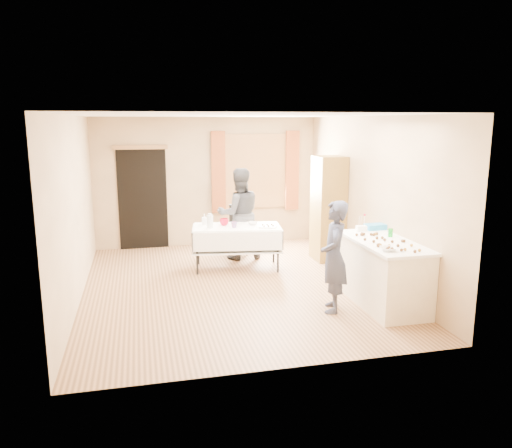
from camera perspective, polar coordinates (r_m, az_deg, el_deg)
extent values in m
cube|color=#9E7047|center=(7.86, -2.66, -7.09)|extent=(4.50, 5.50, 0.02)
cube|color=white|center=(7.44, -2.85, 12.38)|extent=(4.50, 5.50, 0.02)
cube|color=tan|center=(10.24, -5.59, 4.80)|extent=(4.50, 0.02, 2.60)
cube|color=tan|center=(4.91, 3.17, -2.70)|extent=(4.50, 0.02, 2.60)
cube|color=tan|center=(7.47, -20.05, 1.59)|extent=(0.02, 5.50, 2.60)
cube|color=tan|center=(8.25, 12.89, 2.90)|extent=(0.02, 5.50, 2.60)
cube|color=olive|center=(10.36, -0.06, 6.05)|extent=(1.32, 0.06, 1.52)
cube|color=white|center=(10.34, -0.04, 6.04)|extent=(1.20, 0.02, 1.40)
cube|color=#984922|center=(10.16, -4.31, 5.90)|extent=(0.28, 0.06, 1.65)
cube|color=#984922|center=(10.52, 4.16, 6.10)|extent=(0.28, 0.06, 1.65)
cube|color=black|center=(10.16, -12.82, 2.80)|extent=(0.95, 0.04, 2.00)
cube|color=olive|center=(10.03, -13.09, 8.54)|extent=(1.05, 0.06, 0.08)
cube|color=olive|center=(9.20, 8.26, 1.76)|extent=(0.50, 0.60, 1.90)
cube|color=#F3E6C7|center=(7.18, 14.31, -5.59)|extent=(0.70, 1.55, 0.86)
cube|color=white|center=(7.06, 14.49, -2.02)|extent=(0.76, 1.61, 0.04)
cube|color=white|center=(8.56, -2.21, -0.37)|extent=(1.57, 0.95, 0.04)
cube|color=black|center=(9.62, -2.00, -0.99)|extent=(0.47, 0.47, 0.05)
cube|color=black|center=(9.73, -1.95, 0.64)|extent=(0.38, 0.13, 0.55)
imported|color=#282C43|center=(6.72, 8.90, -3.71)|extent=(0.76, 0.68, 1.50)
imported|color=black|center=(9.17, -1.93, 1.16)|extent=(0.85, 0.68, 1.69)
cylinder|color=#189624|center=(7.30, 15.12, -0.96)|extent=(0.09, 0.09, 0.12)
imported|color=white|center=(6.52, 14.85, -2.77)|extent=(0.28, 0.28, 0.05)
cube|color=white|center=(7.58, 11.94, -0.50)|extent=(0.16, 0.11, 0.08)
cube|color=#2388CA|center=(7.75, 13.47, -0.30)|extent=(0.31, 0.22, 0.08)
cylinder|color=silver|center=(8.43, -5.29, 0.29)|extent=(0.13, 0.13, 0.22)
imported|color=#BA0B26|center=(8.61, -3.66, 0.23)|extent=(0.21, 0.21, 0.12)
imported|color=red|center=(8.42, -2.52, -0.09)|extent=(0.12, 0.12, 0.10)
imported|color=white|center=(8.67, -0.36, 0.09)|extent=(0.29, 0.29, 0.05)
cube|color=white|center=(8.46, 1.37, -0.31)|extent=(0.33, 0.29, 0.02)
imported|color=white|center=(8.73, -5.93, 0.55)|extent=(0.12, 0.12, 0.18)
sphere|color=#3F2314|center=(6.56, 16.66, -2.80)|extent=(0.04, 0.04, 0.04)
sphere|color=#39200D|center=(7.32, 12.01, -1.08)|extent=(0.04, 0.04, 0.04)
sphere|color=#39200D|center=(6.89, 13.30, -1.95)|extent=(0.04, 0.04, 0.04)
sphere|color=#39200D|center=(7.10, 13.66, -1.56)|extent=(0.04, 0.04, 0.04)
sphere|color=#39200D|center=(7.24, 11.44, -1.20)|extent=(0.04, 0.04, 0.04)
sphere|color=#39200D|center=(6.54, 14.79, -2.76)|extent=(0.04, 0.04, 0.04)
sphere|color=#3F2314|center=(6.70, 14.97, -2.41)|extent=(0.04, 0.04, 0.04)
sphere|color=#39200D|center=(6.94, 15.30, -1.94)|extent=(0.04, 0.04, 0.04)
sphere|color=#39200D|center=(6.75, 15.92, -2.37)|extent=(0.04, 0.04, 0.04)
sphere|color=#39200D|center=(7.02, 14.49, -1.75)|extent=(0.04, 0.04, 0.04)
sphere|color=#39200D|center=(7.02, 16.39, -1.87)|extent=(0.04, 0.04, 0.04)
sphere|color=#39200D|center=(7.31, 12.24, -1.12)|extent=(0.04, 0.04, 0.04)
sphere|color=#3F2314|center=(6.58, 18.17, -2.86)|extent=(0.04, 0.04, 0.04)
sphere|color=#39200D|center=(7.31, 13.29, -1.18)|extent=(0.04, 0.04, 0.04)
sphere|color=#39200D|center=(7.38, 13.65, -1.07)|extent=(0.04, 0.04, 0.04)
sphere|color=#39200D|center=(6.60, 14.96, -2.63)|extent=(0.04, 0.04, 0.04)
sphere|color=#39200D|center=(6.55, 15.29, -2.76)|extent=(0.04, 0.04, 0.04)
sphere|color=#39200D|center=(6.98, 12.35, -1.72)|extent=(0.04, 0.04, 0.04)
sphere|color=#3F2314|center=(6.81, 17.34, -2.34)|extent=(0.04, 0.04, 0.04)
sphere|color=#39200D|center=(6.71, 13.77, -2.33)|extent=(0.04, 0.04, 0.04)
sphere|color=#39200D|center=(7.31, 13.02, -1.15)|extent=(0.04, 0.04, 0.04)
sphere|color=#39200D|center=(6.52, 16.29, -2.87)|extent=(0.04, 0.04, 0.04)
sphere|color=#39200D|center=(7.27, 11.96, -1.18)|extent=(0.04, 0.04, 0.04)
sphere|color=#39200D|center=(6.51, 17.71, -2.99)|extent=(0.04, 0.04, 0.04)
sphere|color=#3F2314|center=(6.70, 14.02, -2.36)|extent=(0.04, 0.04, 0.04)
sphere|color=#39200D|center=(7.14, 14.23, -1.53)|extent=(0.04, 0.04, 0.04)
sphere|color=#39200D|center=(6.73, 13.88, -2.29)|extent=(0.04, 0.04, 0.04)
sphere|color=#39200D|center=(7.26, 12.06, -1.20)|extent=(0.04, 0.04, 0.04)
sphere|color=#39200D|center=(6.67, 13.79, -2.43)|extent=(0.04, 0.04, 0.04)
sphere|color=#39200D|center=(7.02, 16.57, -1.87)|extent=(0.04, 0.04, 0.04)
sphere|color=#3F2314|center=(7.35, 13.46, -1.10)|extent=(0.04, 0.04, 0.04)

